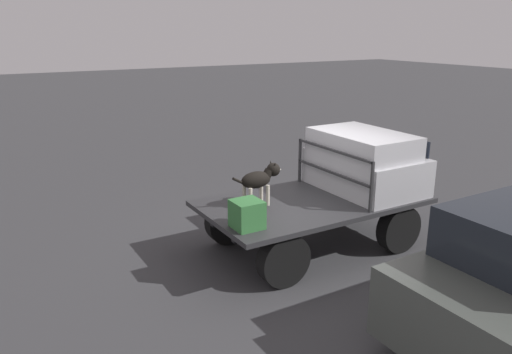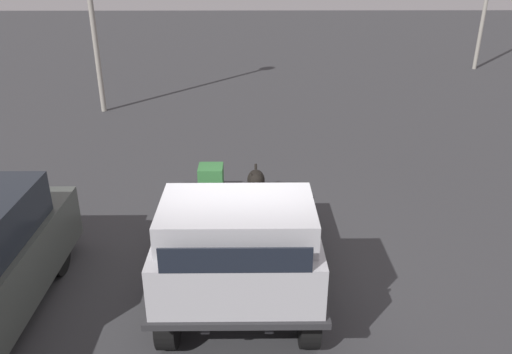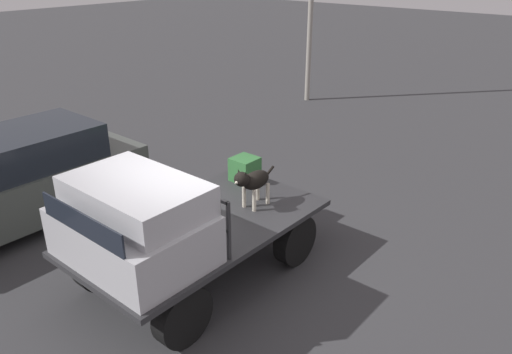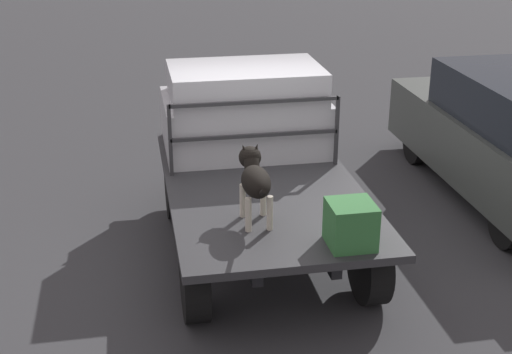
% 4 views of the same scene
% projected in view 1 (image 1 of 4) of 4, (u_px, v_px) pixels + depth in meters
% --- Properties ---
extents(ground_plane, '(80.00, 80.00, 0.00)m').
position_uv_depth(ground_plane, '(311.00, 247.00, 8.64)').
color(ground_plane, '#38383A').
extents(flatbed_truck, '(3.74, 2.06, 0.87)m').
position_uv_depth(flatbed_truck, '(312.00, 213.00, 8.46)').
color(flatbed_truck, black).
rests_on(flatbed_truck, ground).
extents(truck_cab, '(1.35, 1.94, 1.04)m').
position_uv_depth(truck_cab, '(364.00, 162.00, 8.79)').
color(truck_cab, '#B7B7BC').
rests_on(truck_cab, flatbed_truck).
extents(truck_headboard, '(0.04, 1.94, 0.82)m').
position_uv_depth(truck_headboard, '(333.00, 165.00, 8.42)').
color(truck_headboard, '#2D2D30').
rests_on(truck_headboard, flatbed_truck).
extents(dog, '(0.91, 0.27, 0.70)m').
position_uv_depth(dog, '(261.00, 179.00, 8.03)').
color(dog, beige).
rests_on(dog, flatbed_truck).
extents(cargo_crate, '(0.41, 0.41, 0.41)m').
position_uv_depth(cargo_crate, '(247.00, 214.00, 7.14)').
color(cargo_crate, '#337038').
rests_on(cargo_crate, flatbed_truck).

